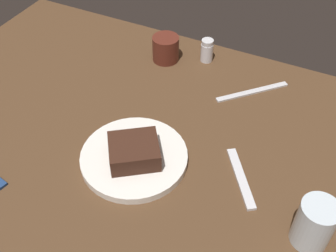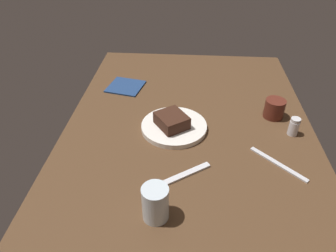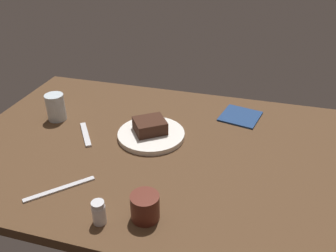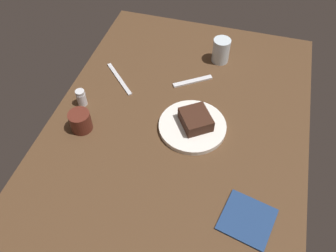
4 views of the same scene
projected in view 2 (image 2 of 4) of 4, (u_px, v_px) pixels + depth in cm
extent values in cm
cube|color=#4C331E|center=(189.00, 130.00, 108.22)|extent=(120.00, 84.00, 3.00)
cylinder|color=white|center=(174.00, 127.00, 105.94)|extent=(22.04, 22.04, 1.70)
cube|color=#381E14|center=(172.00, 120.00, 103.73)|extent=(13.06, 12.78, 4.22)
cylinder|color=silver|center=(294.00, 128.00, 102.55)|extent=(3.27, 3.27, 5.02)
cylinder|color=silver|center=(296.00, 120.00, 100.70)|extent=(3.10, 3.10, 1.20)
cylinder|color=silver|center=(155.00, 203.00, 74.68)|extent=(6.56, 6.56, 9.53)
cylinder|color=#562319|center=(274.00, 109.00, 110.28)|extent=(6.99, 6.99, 6.76)
cube|color=silver|center=(186.00, 174.00, 88.78)|extent=(9.99, 13.37, 0.70)
cube|color=silver|center=(278.00, 164.00, 92.10)|extent=(14.33, 14.52, 0.50)
cube|color=navy|center=(126.00, 86.00, 129.26)|extent=(15.70, 15.94, 0.60)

